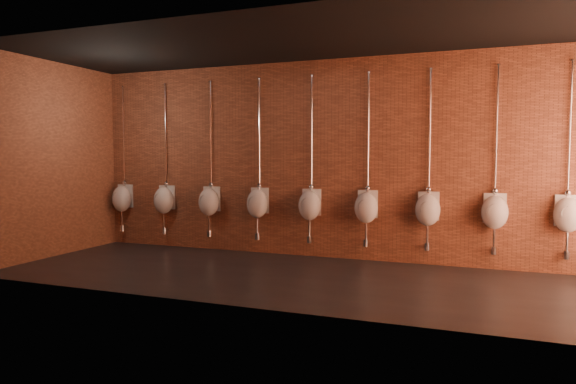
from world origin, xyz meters
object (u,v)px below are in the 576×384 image
at_px(urinal_3, 257,203).
at_px(urinal_7, 495,211).
at_px(urinal_4, 310,204).
at_px(urinal_5, 366,206).
at_px(urinal_2, 209,201).
at_px(urinal_0, 122,198).
at_px(urinal_8, 568,213).
at_px(urinal_6, 428,209).
at_px(urinal_1, 164,199).

relative_size(urinal_3, urinal_7, 1.00).
height_order(urinal_4, urinal_5, same).
relative_size(urinal_2, urinal_3, 1.00).
bearing_deg(urinal_0, urinal_4, 0.00).
relative_size(urinal_2, urinal_8, 1.00).
relative_size(urinal_7, urinal_8, 1.00).
height_order(urinal_4, urinal_8, same).
bearing_deg(urinal_0, urinal_6, 0.00).
relative_size(urinal_0, urinal_4, 1.00).
height_order(urinal_3, urinal_8, same).
height_order(urinal_0, urinal_8, same).
bearing_deg(urinal_0, urinal_8, 0.00).
bearing_deg(urinal_5, urinal_8, 0.00).
relative_size(urinal_6, urinal_8, 1.00).
relative_size(urinal_2, urinal_7, 1.00).
relative_size(urinal_4, urinal_6, 1.00).
relative_size(urinal_2, urinal_5, 1.00).
bearing_deg(urinal_2, urinal_8, 0.00).
height_order(urinal_1, urinal_6, same).
distance_m(urinal_3, urinal_5, 1.86).
bearing_deg(urinal_6, urinal_3, 180.00).
height_order(urinal_1, urinal_8, same).
relative_size(urinal_6, urinal_7, 1.00).
relative_size(urinal_4, urinal_7, 1.00).
xyz_separation_m(urinal_0, urinal_4, (3.72, 0.00, 0.00)).
height_order(urinal_1, urinal_3, same).
bearing_deg(urinal_2, urinal_4, 0.00).
xyz_separation_m(urinal_6, urinal_8, (1.86, 0.00, 0.00)).
bearing_deg(urinal_2, urinal_1, 180.00).
distance_m(urinal_4, urinal_8, 3.72).
bearing_deg(urinal_6, urinal_2, 180.00).
height_order(urinal_1, urinal_7, same).
relative_size(urinal_4, urinal_5, 1.00).
bearing_deg(urinal_8, urinal_5, 180.00).
bearing_deg(urinal_4, urinal_0, 180.00).
distance_m(urinal_5, urinal_6, 0.93).
distance_m(urinal_3, urinal_8, 4.64).
bearing_deg(urinal_7, urinal_6, 180.00).
distance_m(urinal_7, urinal_8, 0.93).
xyz_separation_m(urinal_4, urinal_5, (0.93, 0.00, 0.00)).
relative_size(urinal_1, urinal_3, 1.00).
xyz_separation_m(urinal_1, urinal_5, (3.72, 0.00, 0.00)).
height_order(urinal_5, urinal_6, same).
height_order(urinal_3, urinal_5, same).
xyz_separation_m(urinal_5, urinal_8, (2.79, 0.00, 0.00)).
bearing_deg(urinal_7, urinal_5, 180.00).
bearing_deg(urinal_8, urinal_0, 180.00).
bearing_deg(urinal_3, urinal_4, 0.00).
bearing_deg(urinal_8, urinal_4, 180.00).
xyz_separation_m(urinal_5, urinal_7, (1.86, 0.00, 0.00)).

